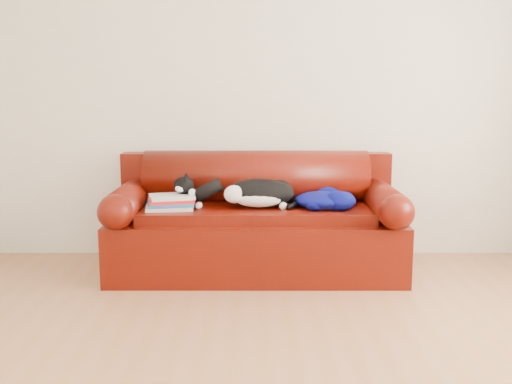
# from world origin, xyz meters

# --- Properties ---
(ground) EXTENTS (4.50, 4.50, 0.00)m
(ground) POSITION_xyz_m (0.00, 0.00, 0.00)
(ground) COLOR #98643C
(ground) RESTS_ON ground
(room_shell) EXTENTS (4.52, 4.02, 2.61)m
(room_shell) POSITION_xyz_m (0.12, 0.02, 1.67)
(room_shell) COLOR beige
(room_shell) RESTS_ON ground
(sofa_base) EXTENTS (2.10, 0.90, 0.50)m
(sofa_base) POSITION_xyz_m (-0.04, 1.49, 0.24)
(sofa_base) COLOR #360902
(sofa_base) RESTS_ON ground
(sofa_back) EXTENTS (2.10, 1.01, 0.88)m
(sofa_back) POSITION_xyz_m (-0.04, 1.74, 0.54)
(sofa_back) COLOR #360902
(sofa_back) RESTS_ON ground
(book_stack) EXTENTS (0.36, 0.31, 0.10)m
(book_stack) POSITION_xyz_m (-0.65, 1.38, 0.55)
(book_stack) COLOR beige
(book_stack) RESTS_ON sofa_base
(cat) EXTENTS (0.73, 0.39, 0.26)m
(cat) POSITION_xyz_m (-0.02, 1.42, 0.60)
(cat) COLOR black
(cat) RESTS_ON sofa_base
(blanket) EXTENTS (0.47, 0.44, 0.14)m
(blanket) POSITION_xyz_m (0.45, 1.42, 0.56)
(blanket) COLOR #070249
(blanket) RESTS_ON sofa_base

